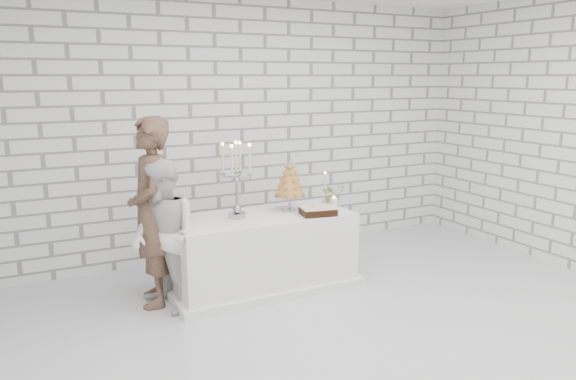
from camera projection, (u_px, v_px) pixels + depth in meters
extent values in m
cube|color=silver|center=(359.00, 334.00, 4.58)|extent=(6.00, 5.00, 0.01)
cube|color=white|center=(242.00, 129.00, 6.45)|extent=(6.00, 0.01, 3.00)
cube|color=white|center=(262.00, 251.00, 5.54)|extent=(1.80, 0.80, 0.75)
imported|color=#412B20|center=(151.00, 212.00, 5.05)|extent=(0.52, 0.70, 1.76)
imported|color=white|center=(164.00, 236.00, 4.92)|extent=(0.69, 0.79, 1.40)
cube|color=black|center=(318.00, 211.00, 5.47)|extent=(0.37, 0.30, 0.08)
cylinder|color=white|center=(334.00, 204.00, 5.70)|extent=(0.09, 0.09, 0.12)
cylinder|color=beige|center=(325.00, 188.00, 5.99)|extent=(0.06, 0.06, 0.32)
imported|color=#4C7B36|center=(333.00, 195.00, 5.76)|extent=(0.27, 0.24, 0.28)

